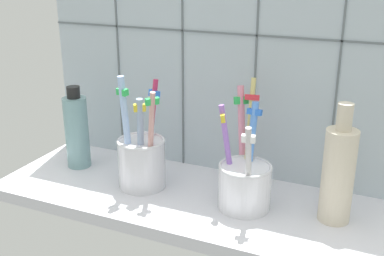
# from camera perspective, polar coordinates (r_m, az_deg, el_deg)

# --- Properties ---
(counter_slab) EXTENTS (0.64, 0.22, 0.02)m
(counter_slab) POSITION_cam_1_polar(r_m,az_deg,el_deg) (0.76, -0.12, -8.78)
(counter_slab) COLOR silver
(counter_slab) RESTS_ON ground
(tile_wall_back) EXTENTS (0.64, 0.02, 0.45)m
(tile_wall_back) POSITION_cam_1_polar(r_m,az_deg,el_deg) (0.79, 3.43, 8.91)
(tile_wall_back) COLOR #B2C1CC
(tile_wall_back) RESTS_ON ground
(toothbrush_cup_left) EXTENTS (0.08, 0.08, 0.19)m
(toothbrush_cup_left) POSITION_cam_1_polar(r_m,az_deg,el_deg) (0.78, -5.94, -3.62)
(toothbrush_cup_left) COLOR silver
(toothbrush_cup_left) RESTS_ON counter_slab
(toothbrush_cup_right) EXTENTS (0.08, 0.12, 0.18)m
(toothbrush_cup_right) POSITION_cam_1_polar(r_m,az_deg,el_deg) (0.72, 6.41, -6.09)
(toothbrush_cup_right) COLOR white
(toothbrush_cup_right) RESTS_ON counter_slab
(ceramic_vase) EXTENTS (0.04, 0.04, 0.17)m
(ceramic_vase) POSITION_cam_1_polar(r_m,az_deg,el_deg) (0.69, 17.16, -5.18)
(ceramic_vase) COLOR beige
(ceramic_vase) RESTS_ON counter_slab
(soap_bottle) EXTENTS (0.04, 0.04, 0.15)m
(soap_bottle) POSITION_cam_1_polar(r_m,az_deg,el_deg) (0.86, -13.68, -0.31)
(soap_bottle) COLOR #759FA3
(soap_bottle) RESTS_ON counter_slab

